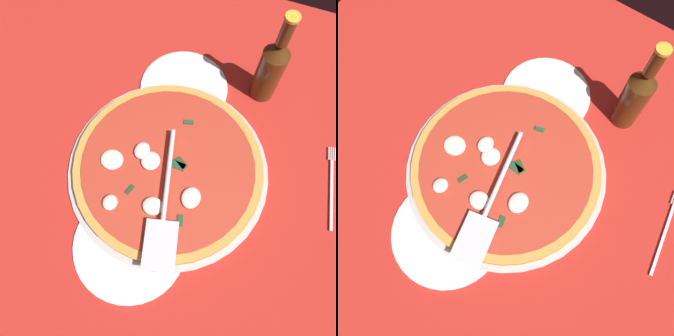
% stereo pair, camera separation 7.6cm
% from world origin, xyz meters
% --- Properties ---
extents(ground_plane, '(1.14, 1.14, 0.01)m').
position_xyz_m(ground_plane, '(0.00, 0.00, -0.00)').
color(ground_plane, red).
extents(checker_pattern, '(1.14, 1.14, 0.00)m').
position_xyz_m(checker_pattern, '(0.00, 0.00, 0.00)').
color(checker_pattern, silver).
rests_on(checker_pattern, ground_plane).
extents(pizza_pan, '(0.42, 0.42, 0.01)m').
position_xyz_m(pizza_pan, '(-0.02, 0.05, 0.01)').
color(pizza_pan, '#B9B7B8').
rests_on(pizza_pan, ground_plane).
extents(dinner_plate_left, '(0.20, 0.20, 0.01)m').
position_xyz_m(dinner_plate_left, '(-0.22, 0.02, 0.01)').
color(dinner_plate_left, white).
rests_on(dinner_plate_left, ground_plane).
extents(dinner_plate_right, '(0.22, 0.22, 0.01)m').
position_xyz_m(dinner_plate_right, '(0.15, 0.04, 0.01)').
color(dinner_plate_right, white).
rests_on(dinner_plate_right, ground_plane).
extents(pizza, '(0.39, 0.39, 0.03)m').
position_xyz_m(pizza, '(-0.02, 0.05, 0.02)').
color(pizza, gold).
rests_on(pizza, pizza_pan).
extents(pizza_server, '(0.29, 0.10, 0.01)m').
position_xyz_m(pizza_server, '(0.07, 0.08, 0.05)').
color(pizza_server, silver).
rests_on(pizza_server, pizza).
extents(beer_bottle, '(0.06, 0.06, 0.24)m').
position_xyz_m(beer_bottle, '(-0.28, 0.19, 0.09)').
color(beer_bottle, '#502D11').
rests_on(beer_bottle, ground_plane).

